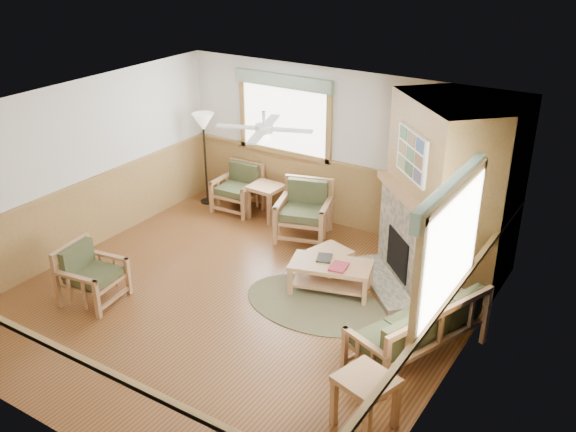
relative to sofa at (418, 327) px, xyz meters
The scene contains 24 objects.
floor 2.59m from the sofa, behind, with size 6.00×6.00×0.01m, color brown.
ceiling 3.43m from the sofa, behind, with size 6.00×6.00×0.01m, color white.
wall_back 3.89m from the sofa, 132.47° to the left, with size 6.00×0.02×2.70m, color silver.
wall_front 4.21m from the sofa, 128.42° to the right, with size 6.00×0.02×2.70m, color silver.
wall_left 5.63m from the sofa, behind, with size 0.02×6.00×2.70m, color silver.
wall_right 1.06m from the sofa, 25.48° to the right, with size 0.02×6.00×2.70m, color silver.
wainscot 2.56m from the sofa, behind, with size 6.00×6.00×1.10m, color olive, non-canonical shape.
fireplace 2.12m from the sofa, 105.24° to the left, with size 2.20×2.20×2.70m, color olive, non-canonical shape.
window_back 5.03m from the sofa, 143.05° to the left, with size 1.90×0.16×1.50m, color white, non-canonical shape.
window_right 2.20m from the sofa, 45.31° to the right, with size 0.16×1.90×1.50m, color white, non-canonical shape.
ceiling_fan 3.18m from the sofa, behind, with size 1.24×1.24×0.36m, color white, non-canonical shape.
sofa is the anchor object (origin of this frame).
armchair_back_left 4.99m from the sofa, 152.09° to the left, with size 0.74×0.74×0.83m, color #A4754C, non-canonical shape.
armchair_back_right 3.47m from the sofa, 144.31° to the left, with size 0.83×0.83×0.93m, color #A4754C, non-canonical shape.
armchair_left 4.43m from the sofa, 163.95° to the right, with size 0.73×0.73×0.82m, color #A4754C, non-canonical shape.
coffee_table 1.76m from the sofa, 155.22° to the left, with size 1.14×0.57×0.46m, color #A4754C, non-canonical shape.
end_table_chairs 4.45m from the sofa, 148.30° to the left, with size 0.55×0.52×0.61m, color #A4754C, non-canonical shape.
end_table_sofa 1.42m from the sofa, 90.00° to the right, with size 0.55×0.53×0.62m, color #A4754C, non-canonical shape.
footstool 2.11m from the sofa, 148.76° to the left, with size 0.51×0.51×0.45m, color #A4754C, non-canonical shape.
braided_rug 1.69m from the sofa, 168.38° to the left, with size 2.05×2.05×0.01m, color brown.
floor_lamp_left 5.62m from the sofa, 155.67° to the left, with size 0.39×0.39×1.72m, color black, non-canonical shape.
floor_lamp_right 0.54m from the sofa, 93.29° to the left, with size 0.37×0.37×1.60m, color black, non-canonical shape.
book_red 1.60m from the sofa, 154.60° to the left, with size 0.22×0.30×0.03m, color maroon.
book_dark 1.92m from the sofa, 155.20° to the left, with size 0.20×0.27×0.03m, color black.
Camera 1 is at (4.67, -6.02, 4.84)m, focal length 40.00 mm.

